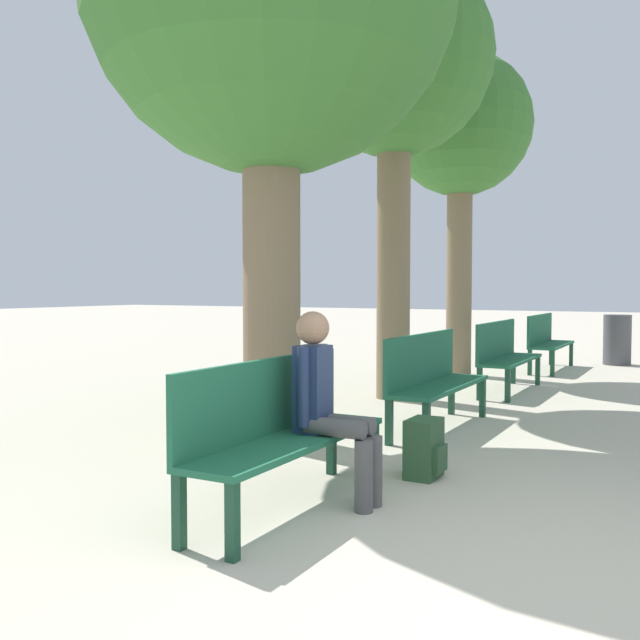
# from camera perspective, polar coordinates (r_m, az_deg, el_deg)

# --- Properties ---
(ground_plane) EXTENTS (80.00, 80.00, 0.00)m
(ground_plane) POSITION_cam_1_polar(r_m,az_deg,el_deg) (3.73, 17.66, -19.61)
(ground_plane) COLOR beige
(bench_row_0) EXTENTS (0.44, 1.85, 0.95)m
(bench_row_0) POSITION_cam_1_polar(r_m,az_deg,el_deg) (4.58, -3.37, -8.19)
(bench_row_0) COLOR #1E6042
(bench_row_0) RESTS_ON ground_plane
(bench_row_1) EXTENTS (0.44, 1.85, 0.95)m
(bench_row_1) POSITION_cam_1_polar(r_m,az_deg,el_deg) (7.15, 8.89, -4.31)
(bench_row_1) COLOR #1E6042
(bench_row_1) RESTS_ON ground_plane
(bench_row_2) EXTENTS (0.44, 1.85, 0.95)m
(bench_row_2) POSITION_cam_1_polar(r_m,az_deg,el_deg) (9.89, 14.49, -2.45)
(bench_row_2) COLOR #1E6042
(bench_row_2) RESTS_ON ground_plane
(bench_row_3) EXTENTS (0.44, 1.85, 0.95)m
(bench_row_3) POSITION_cam_1_polar(r_m,az_deg,el_deg) (12.68, 17.63, -1.39)
(bench_row_3) COLOR #1E6042
(bench_row_3) RESTS_ON ground_plane
(tree_row_1) EXTENTS (2.47, 2.47, 5.51)m
(tree_row_1) POSITION_cam_1_polar(r_m,az_deg,el_deg) (9.45, 5.97, 19.65)
(tree_row_1) COLOR #7A664C
(tree_row_1) RESTS_ON ground_plane
(tree_row_2) EXTENTS (2.25, 2.25, 5.10)m
(tree_row_2) POSITION_cam_1_polar(r_m,az_deg,el_deg) (11.84, 11.17, 14.62)
(tree_row_2) COLOR #7A664C
(tree_row_2) RESTS_ON ground_plane
(person_seated) EXTENTS (0.57, 0.32, 1.25)m
(person_seated) POSITION_cam_1_polar(r_m,az_deg,el_deg) (4.65, 0.64, -6.48)
(person_seated) COLOR #4C4C4C
(person_seated) RESTS_ON ground_plane
(backpack) EXTENTS (0.25, 0.31, 0.44)m
(backpack) POSITION_cam_1_polar(r_m,az_deg,el_deg) (5.39, 8.37, -10.16)
(backpack) COLOR #284C2D
(backpack) RESTS_ON ground_plane
(trash_bin) EXTENTS (0.48, 0.48, 0.91)m
(trash_bin) POSITION_cam_1_polar(r_m,az_deg,el_deg) (14.00, 22.68, -1.47)
(trash_bin) COLOR #4C4C51
(trash_bin) RESTS_ON ground_plane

